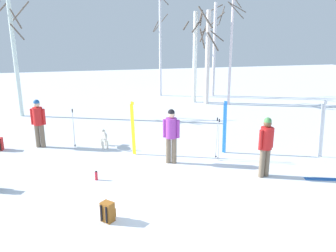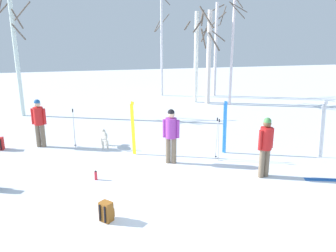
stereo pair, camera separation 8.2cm
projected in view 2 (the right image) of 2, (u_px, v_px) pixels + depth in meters
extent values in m
plane|color=white|center=(164.00, 193.00, 8.42)|extent=(60.00, 60.00, 0.00)
cylinder|color=#72604C|center=(43.00, 136.00, 11.79)|extent=(0.16, 0.16, 0.82)
cylinder|color=#72604C|center=(38.00, 136.00, 11.79)|extent=(0.16, 0.16, 0.82)
cylinder|color=red|center=(38.00, 116.00, 11.60)|extent=(0.34, 0.34, 0.62)
sphere|color=beige|center=(37.00, 104.00, 11.48)|extent=(0.22, 0.22, 0.22)
sphere|color=#265999|center=(37.00, 102.00, 11.47)|extent=(0.21, 0.21, 0.21)
cylinder|color=red|center=(44.00, 116.00, 11.60)|extent=(0.10, 0.10, 0.56)
cylinder|color=red|center=(33.00, 116.00, 11.61)|extent=(0.10, 0.10, 0.56)
cylinder|color=#72604C|center=(262.00, 163.00, 9.26)|extent=(0.16, 0.16, 0.82)
cylinder|color=#72604C|center=(266.00, 162.00, 9.34)|extent=(0.16, 0.16, 0.82)
cylinder|color=red|center=(266.00, 138.00, 9.11)|extent=(0.34, 0.34, 0.62)
sphere|color=brown|center=(267.00, 124.00, 9.00)|extent=(0.22, 0.22, 0.22)
sphere|color=#4C8C4C|center=(267.00, 121.00, 8.98)|extent=(0.21, 0.21, 0.21)
cylinder|color=red|center=(260.00, 140.00, 9.02)|extent=(0.10, 0.10, 0.56)
cylinder|color=red|center=(272.00, 138.00, 9.21)|extent=(0.10, 0.10, 0.56)
cylinder|color=#72604C|center=(168.00, 150.00, 10.31)|extent=(0.16, 0.16, 0.82)
cylinder|color=#72604C|center=(174.00, 151.00, 10.28)|extent=(0.16, 0.16, 0.82)
cylinder|color=purple|center=(171.00, 128.00, 10.10)|extent=(0.34, 0.34, 0.62)
sphere|color=beige|center=(171.00, 115.00, 9.99)|extent=(0.22, 0.22, 0.22)
sphere|color=black|center=(171.00, 113.00, 9.98)|extent=(0.21, 0.21, 0.21)
cylinder|color=purple|center=(164.00, 128.00, 10.14)|extent=(0.10, 0.10, 0.56)
cylinder|color=purple|center=(178.00, 129.00, 10.07)|extent=(0.10, 0.10, 0.56)
ellipsoid|color=beige|center=(104.00, 136.00, 11.76)|extent=(0.26, 0.61, 0.26)
sphere|color=beige|center=(103.00, 132.00, 12.05)|extent=(0.18, 0.18, 0.18)
ellipsoid|color=beige|center=(103.00, 132.00, 12.11)|extent=(0.07, 0.10, 0.06)
cylinder|color=beige|center=(105.00, 137.00, 11.41)|extent=(0.05, 0.19, 0.17)
cylinder|color=beige|center=(102.00, 142.00, 11.98)|extent=(0.07, 0.07, 0.28)
cylinder|color=beige|center=(106.00, 141.00, 12.03)|extent=(0.07, 0.07, 0.28)
cylinder|color=beige|center=(103.00, 145.00, 11.63)|extent=(0.07, 0.07, 0.28)
cylinder|color=beige|center=(108.00, 145.00, 11.67)|extent=(0.07, 0.07, 0.28)
cube|color=yellow|center=(134.00, 130.00, 10.94)|extent=(0.11, 0.11, 1.70)
cube|color=yellow|center=(133.00, 103.00, 10.70)|extent=(0.05, 0.05, 0.10)
cube|color=yellow|center=(132.00, 129.00, 10.97)|extent=(0.11, 0.11, 1.70)
cube|color=yellow|center=(132.00, 103.00, 10.73)|extent=(0.05, 0.05, 0.10)
cube|color=white|center=(323.00, 131.00, 10.64)|extent=(0.15, 0.05, 1.78)
cube|color=white|center=(327.00, 103.00, 10.39)|extent=(0.06, 0.03, 0.10)
cube|color=white|center=(321.00, 131.00, 10.64)|extent=(0.15, 0.05, 1.78)
cube|color=white|center=(325.00, 103.00, 10.39)|extent=(0.06, 0.03, 0.10)
cube|color=blue|center=(225.00, 129.00, 11.06)|extent=(0.06, 0.09, 1.69)
cube|color=blue|center=(227.00, 103.00, 10.82)|extent=(0.04, 0.06, 0.10)
cube|color=blue|center=(224.00, 129.00, 11.10)|extent=(0.06, 0.09, 1.69)
cube|color=blue|center=(225.00, 103.00, 10.86)|extent=(0.04, 0.06, 0.10)
cylinder|color=#B2B2BC|center=(74.00, 129.00, 11.72)|extent=(0.02, 0.10, 1.29)
cylinder|color=black|center=(73.00, 110.00, 11.54)|extent=(0.04, 0.04, 0.10)
cylinder|color=black|center=(75.00, 145.00, 11.88)|extent=(0.07, 0.07, 0.01)
cylinder|color=#B2B2BC|center=(74.00, 130.00, 11.62)|extent=(0.02, 0.10, 1.29)
cylinder|color=black|center=(73.00, 111.00, 11.44)|extent=(0.04, 0.04, 0.10)
cylinder|color=black|center=(75.00, 146.00, 11.78)|extent=(0.07, 0.07, 0.01)
cylinder|color=#B2B2BC|center=(217.00, 140.00, 10.60)|extent=(0.02, 0.10, 1.26)
cylinder|color=black|center=(217.00, 119.00, 10.42)|extent=(0.04, 0.04, 0.10)
cylinder|color=black|center=(216.00, 156.00, 10.75)|extent=(0.07, 0.07, 0.01)
cylinder|color=#B2B2BC|center=(218.00, 141.00, 10.45)|extent=(0.02, 0.10, 1.26)
cylinder|color=black|center=(219.00, 121.00, 10.27)|extent=(0.04, 0.04, 0.10)
cylinder|color=black|center=(218.00, 158.00, 10.60)|extent=(0.07, 0.07, 0.01)
cube|color=#99591E|center=(106.00, 212.00, 7.13)|extent=(0.32, 0.33, 0.44)
cube|color=#99591E|center=(110.00, 212.00, 7.25)|extent=(0.18, 0.18, 0.20)
cube|color=black|center=(105.00, 215.00, 7.00)|extent=(0.04, 0.04, 0.37)
cube|color=black|center=(100.00, 213.00, 7.07)|extent=(0.04, 0.04, 0.37)
cube|color=red|center=(1.00, 144.00, 11.67)|extent=(0.20, 0.08, 0.20)
cube|color=black|center=(1.00, 145.00, 11.43)|extent=(0.04, 0.03, 0.37)
cylinder|color=red|center=(96.00, 176.00, 9.17)|extent=(0.08, 0.08, 0.24)
cylinder|color=black|center=(96.00, 171.00, 9.14)|extent=(0.05, 0.05, 0.02)
cylinder|color=silver|center=(17.00, 57.00, 15.65)|extent=(0.20, 0.20, 5.65)
cylinder|color=brown|center=(10.00, 1.00, 15.42)|extent=(1.06, 0.23, 1.12)
cylinder|color=brown|center=(17.00, 19.00, 15.10)|extent=(0.40, 0.60, 0.86)
cylinder|color=brown|center=(19.00, 32.00, 15.20)|extent=(0.51, 0.60, 0.74)
cylinder|color=brown|center=(22.00, 12.00, 15.60)|extent=(0.97, 0.87, 0.86)
cylinder|color=silver|center=(162.00, 48.00, 20.93)|extent=(0.15, 0.15, 6.09)
cylinder|color=brown|center=(162.00, 23.00, 20.95)|extent=(0.90, 0.33, 1.11)
cylinder|color=brown|center=(157.00, 26.00, 20.73)|extent=(0.50, 0.53, 0.68)
cylinder|color=white|center=(196.00, 58.00, 18.96)|extent=(0.24, 0.24, 5.08)
cylinder|color=brown|center=(204.00, 39.00, 18.50)|extent=(0.63, 0.76, 1.12)
cylinder|color=brown|center=(204.00, 34.00, 18.71)|extent=(0.09, 0.98, 0.91)
cylinder|color=brown|center=(202.00, 20.00, 18.41)|extent=(0.22, 0.65, 0.61)
cylinder|color=brown|center=(187.00, 26.00, 18.64)|extent=(0.66, 1.00, 0.53)
cylinder|color=silver|center=(209.00, 58.00, 18.47)|extent=(0.25, 0.25, 5.13)
cylinder|color=brown|center=(207.00, 17.00, 17.56)|extent=(0.67, 0.72, 1.15)
cylinder|color=brown|center=(202.00, 16.00, 17.96)|extent=(0.50, 0.83, 0.67)
cylinder|color=brown|center=(214.00, 42.00, 17.91)|extent=(0.84, 0.39, 1.02)
cylinder|color=brown|center=(198.00, 26.00, 18.28)|extent=(0.95, 1.12, 0.77)
cylinder|color=silver|center=(233.00, 42.00, 18.00)|extent=(0.14, 0.14, 6.96)
cylinder|color=brown|center=(238.00, 11.00, 17.18)|extent=(0.89, 0.07, 0.81)
cylinder|color=brown|center=(238.00, 7.00, 17.06)|extent=(1.04, 0.09, 0.54)
cylinder|color=brown|center=(223.00, 15.00, 17.85)|extent=(0.76, 1.00, 1.04)
cylinder|color=silver|center=(216.00, 51.00, 20.88)|extent=(0.20, 0.20, 5.73)
cylinder|color=brown|center=(218.00, 19.00, 20.80)|extent=(0.87, 0.60, 0.90)
cylinder|color=brown|center=(216.00, 9.00, 20.71)|extent=(1.08, 0.28, 0.59)
cylinder|color=brown|center=(218.00, 36.00, 20.19)|extent=(0.95, 0.23, 0.74)
cylinder|color=brown|center=(210.00, 29.00, 21.10)|extent=(1.34, 0.38, 0.57)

